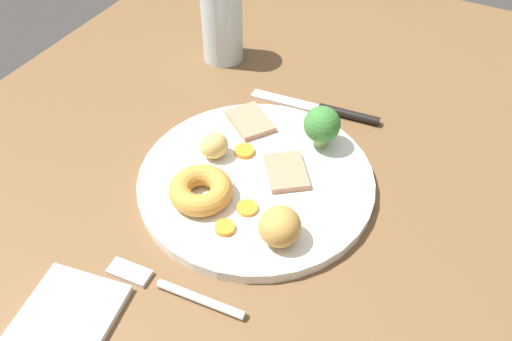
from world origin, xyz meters
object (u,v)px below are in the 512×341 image
(fork, at_px, (171,288))
(knife, at_px, (326,110))
(yorkshire_pudding, at_px, (201,190))
(carrot_coin_side, at_px, (244,151))
(dinner_plate, at_px, (256,181))
(carrot_coin_front, at_px, (225,228))
(roast_potato_left, at_px, (280,226))
(meat_slice_main, at_px, (286,171))
(folded_napkin, at_px, (63,323))
(broccoli_floret, at_px, (322,125))
(carrot_coin_back, at_px, (247,208))
(meat_slice_under, at_px, (250,121))
(water_glass, at_px, (222,25))
(roast_potato_right, at_px, (214,145))

(fork, distance_m, knife, 0.34)
(yorkshire_pudding, distance_m, carrot_coin_side, 0.09)
(dinner_plate, distance_m, carrot_coin_front, 0.09)
(roast_potato_left, bearing_deg, meat_slice_main, 21.13)
(roast_potato_left, relative_size, folded_napkin, 0.43)
(broccoli_floret, bearing_deg, carrot_coin_front, 167.83)
(carrot_coin_front, relative_size, carrot_coin_back, 0.93)
(carrot_coin_back, distance_m, broccoli_floret, 0.14)
(meat_slice_under, bearing_deg, folded_napkin, 175.93)
(dinner_plate, relative_size, water_glass, 2.49)
(dinner_plate, bearing_deg, fork, 177.34)
(carrot_coin_front, height_order, carrot_coin_side, same)
(dinner_plate, bearing_deg, knife, -7.06)
(water_glass, bearing_deg, knife, -105.60)
(knife, relative_size, water_glass, 1.64)
(roast_potato_left, bearing_deg, broccoli_floret, 7.16)
(meat_slice_main, relative_size, water_glass, 0.54)
(yorkshire_pudding, distance_m, folded_napkin, 0.20)
(carrot_coin_front, height_order, carrot_coin_back, carrot_coin_front)
(roast_potato_left, distance_m, carrot_coin_back, 0.06)
(yorkshire_pudding, relative_size, carrot_coin_front, 3.30)
(dinner_plate, distance_m, carrot_coin_back, 0.05)
(meat_slice_under, bearing_deg, roast_potato_left, -142.63)
(broccoli_floret, bearing_deg, roast_potato_right, 126.34)
(dinner_plate, relative_size, broccoli_floret, 5.06)
(water_glass, bearing_deg, carrot_coin_front, -149.55)
(knife, bearing_deg, roast_potato_right, 57.09)
(water_glass, bearing_deg, meat_slice_under, -138.90)
(dinner_plate, relative_size, roast_potato_right, 7.98)
(fork, xyz_separation_m, folded_napkin, (-0.08, 0.07, 0.00))
(yorkshire_pudding, distance_m, knife, 0.24)
(roast_potato_right, distance_m, fork, 0.19)
(carrot_coin_back, height_order, fork, carrot_coin_back)
(broccoli_floret, bearing_deg, meat_slice_under, 92.68)
(meat_slice_under, xyz_separation_m, roast_potato_left, (-0.15, -0.12, 0.02))
(folded_napkin, bearing_deg, knife, -13.10)
(meat_slice_under, bearing_deg, carrot_coin_front, -160.52)
(meat_slice_main, xyz_separation_m, broccoli_floret, (0.07, -0.02, 0.03))
(meat_slice_main, xyz_separation_m, roast_potato_left, (-0.09, -0.04, 0.02))
(yorkshire_pudding, relative_size, roast_potato_right, 2.07)
(yorkshire_pudding, xyz_separation_m, knife, (0.23, -0.06, -0.02))
(carrot_coin_side, bearing_deg, meat_slice_under, 21.17)
(carrot_coin_side, bearing_deg, meat_slice_main, -98.62)
(knife, bearing_deg, meat_slice_under, 43.83)
(yorkshire_pudding, xyz_separation_m, roast_potato_right, (0.07, 0.02, 0.00))
(fork, bearing_deg, carrot_coin_front, -104.85)
(roast_potato_right, bearing_deg, dinner_plate, -98.10)
(roast_potato_left, relative_size, water_glass, 0.41)
(dinner_plate, xyz_separation_m, carrot_coin_back, (-0.05, -0.02, 0.01))
(meat_slice_main, bearing_deg, carrot_coin_side, 81.38)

